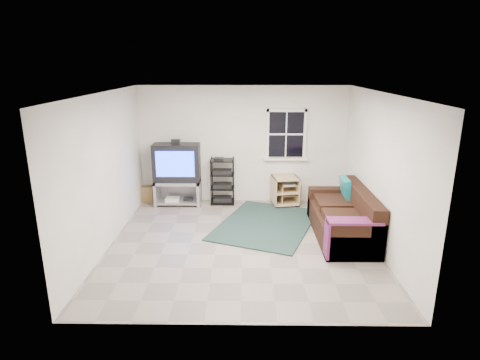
{
  "coord_description": "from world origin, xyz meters",
  "views": [
    {
      "loc": [
        0.05,
        -6.47,
        3.06
      ],
      "look_at": [
        -0.04,
        0.4,
        1.04
      ],
      "focal_mm": 30.0,
      "sensor_mm": 36.0,
      "label": 1
    }
  ],
  "objects_px": {
    "side_table_left": "(284,189)",
    "av_rack": "(222,184)",
    "sofa": "(344,219)",
    "side_table_right": "(289,192)",
    "tv_unit": "(177,169)"
  },
  "relations": [
    {
      "from": "tv_unit",
      "to": "side_table_right",
      "type": "bearing_deg",
      "value": 1.25
    },
    {
      "from": "sofa",
      "to": "side_table_right",
      "type": "bearing_deg",
      "value": 115.33
    },
    {
      "from": "tv_unit",
      "to": "side_table_right",
      "type": "xyz_separation_m",
      "value": [
        2.48,
        0.05,
        -0.53
      ]
    },
    {
      "from": "av_rack",
      "to": "side_table_left",
      "type": "relative_size",
      "value": 1.63
    },
    {
      "from": "side_table_left",
      "to": "av_rack",
      "type": "bearing_deg",
      "value": 178.4
    },
    {
      "from": "tv_unit",
      "to": "side_table_left",
      "type": "relative_size",
      "value": 2.29
    },
    {
      "from": "side_table_right",
      "to": "sofa",
      "type": "bearing_deg",
      "value": -64.67
    },
    {
      "from": "sofa",
      "to": "av_rack",
      "type": "bearing_deg",
      "value": 142.81
    },
    {
      "from": "tv_unit",
      "to": "av_rack",
      "type": "bearing_deg",
      "value": 3.58
    },
    {
      "from": "av_rack",
      "to": "tv_unit",
      "type": "bearing_deg",
      "value": -176.42
    },
    {
      "from": "av_rack",
      "to": "sofa",
      "type": "bearing_deg",
      "value": -37.19
    },
    {
      "from": "av_rack",
      "to": "side_table_right",
      "type": "xyz_separation_m",
      "value": [
        1.48,
        -0.01,
        -0.17
      ]
    },
    {
      "from": "side_table_left",
      "to": "sofa",
      "type": "relative_size",
      "value": 0.31
    },
    {
      "from": "side_table_left",
      "to": "tv_unit",
      "type": "bearing_deg",
      "value": -179.44
    },
    {
      "from": "side_table_left",
      "to": "side_table_right",
      "type": "xyz_separation_m",
      "value": [
        0.1,
        0.03,
        -0.06
      ]
    }
  ]
}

